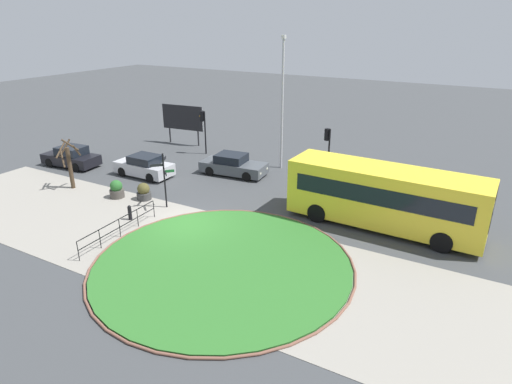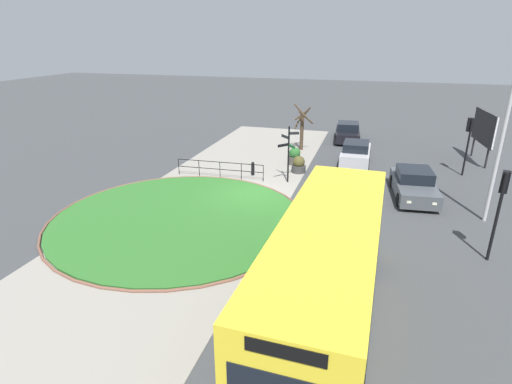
% 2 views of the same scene
% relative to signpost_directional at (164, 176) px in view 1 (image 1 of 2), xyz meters
% --- Properties ---
extents(ground, '(120.00, 120.00, 0.00)m').
position_rel_signpost_directional_xyz_m(ground, '(2.38, -1.20, -1.88)').
color(ground, '#3D3F42').
extents(sidewalk_paving, '(32.00, 7.88, 0.02)m').
position_rel_signpost_directional_xyz_m(sidewalk_paving, '(2.38, -3.27, -1.87)').
color(sidewalk_paving, gray).
rests_on(sidewalk_paving, ground).
extents(grass_island, '(11.16, 11.16, 0.10)m').
position_rel_signpost_directional_xyz_m(grass_island, '(6.20, -3.67, -1.83)').
color(grass_island, '#2D6B28').
rests_on(grass_island, ground).
extents(grass_kerb_ring, '(11.47, 11.47, 0.11)m').
position_rel_signpost_directional_xyz_m(grass_kerb_ring, '(6.20, -3.67, -1.82)').
color(grass_kerb_ring, brown).
rests_on(grass_kerb_ring, ground).
extents(signpost_directional, '(1.11, 1.04, 3.20)m').
position_rel_signpost_directional_xyz_m(signpost_directional, '(0.00, 0.00, 0.00)').
color(signpost_directional, black).
rests_on(signpost_directional, ground).
extents(bollard_foreground, '(0.20, 0.20, 0.83)m').
position_rel_signpost_directional_xyz_m(bollard_foreground, '(-0.61, -2.22, -1.45)').
color(bollard_foreground, black).
rests_on(bollard_foreground, ground).
extents(railing_grass_edge, '(0.24, 5.18, 0.98)m').
position_rel_signpost_directional_xyz_m(railing_grass_edge, '(0.38, -3.91, -1.24)').
color(railing_grass_edge, black).
rests_on(railing_grass_edge, ground).
extents(bus_yellow, '(9.75, 2.91, 3.11)m').
position_rel_signpost_directional_xyz_m(bus_yellow, '(11.24, 3.52, -0.20)').
color(bus_yellow, yellow).
rests_on(bus_yellow, ground).
extents(car_near_lane, '(4.02, 1.81, 1.46)m').
position_rel_signpost_directional_xyz_m(car_near_lane, '(-4.75, 3.43, -1.20)').
color(car_near_lane, '#B7B7BC').
rests_on(car_near_lane, ground).
extents(car_far_lane, '(4.25, 2.10, 1.47)m').
position_rel_signpost_directional_xyz_m(car_far_lane, '(-10.81, 2.45, -1.21)').
color(car_far_lane, black).
rests_on(car_far_lane, ground).
extents(car_trailing, '(4.61, 2.27, 1.42)m').
position_rel_signpost_directional_xyz_m(car_trailing, '(0.30, 6.63, -1.23)').
color(car_trailing, '#474C51').
rests_on(car_trailing, ground).
extents(traffic_light_near, '(0.48, 0.32, 3.38)m').
position_rel_signpost_directional_xyz_m(traffic_light_near, '(6.12, 8.94, 0.61)').
color(traffic_light_near, black).
rests_on(traffic_light_near, ground).
extents(traffic_light_far, '(0.49, 0.30, 3.37)m').
position_rel_signpost_directional_xyz_m(traffic_light_far, '(-4.28, 9.66, 0.60)').
color(traffic_light_far, black).
rests_on(traffic_light_far, ground).
extents(lamppost_tall, '(0.32, 0.32, 8.97)m').
position_rel_signpost_directional_xyz_m(lamppost_tall, '(2.50, 9.55, 2.90)').
color(lamppost_tall, '#B7B7BC').
rests_on(lamppost_tall, ground).
extents(billboard_left, '(3.79, 0.54, 3.29)m').
position_rel_signpost_directional_xyz_m(billboard_left, '(-7.42, 11.13, 0.33)').
color(billboard_left, black).
rests_on(billboard_left, ground).
extents(planter_near_signpost, '(0.84, 0.84, 1.03)m').
position_rel_signpost_directional_xyz_m(planter_near_signpost, '(-1.92, 0.27, -1.41)').
color(planter_near_signpost, '#383838').
rests_on(planter_near_signpost, ground).
extents(planter_kerbside, '(0.85, 0.85, 1.09)m').
position_rel_signpost_directional_xyz_m(planter_kerbside, '(-3.53, -0.30, -1.38)').
color(planter_kerbside, '#47423D').
rests_on(planter_kerbside, ground).
extents(street_tree_bare, '(1.48, 1.46, 3.35)m').
position_rel_signpost_directional_xyz_m(street_tree_bare, '(-7.12, -0.53, -0.18)').
color(street_tree_bare, '#423323').
rests_on(street_tree_bare, ground).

